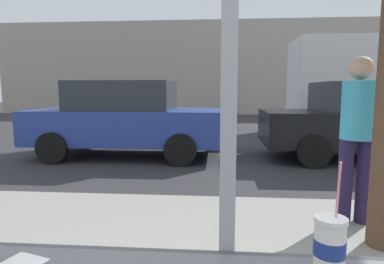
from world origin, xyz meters
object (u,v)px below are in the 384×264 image
at_px(parked_car_black, 371,120).
at_px(soda_cup_left, 329,246).
at_px(parked_car_blue, 127,118).
at_px(box_truck, 380,83).
at_px(pedestrian, 358,130).

bearing_deg(parked_car_black, soda_cup_left, -114.85).
bearing_deg(parked_car_blue, box_truck, 31.84).
distance_m(parked_car_blue, box_truck, 8.96).
height_order(box_truck, pedestrian, box_truck).
distance_m(parked_car_blue, parked_car_black, 5.26).
relative_size(soda_cup_left, parked_car_blue, 0.08).
bearing_deg(pedestrian, parked_car_black, 64.36).
distance_m(parked_car_black, pedestrian, 4.32).
relative_size(soda_cup_left, box_truck, 0.05).
bearing_deg(parked_car_blue, pedestrian, -48.93).
distance_m(box_truck, pedestrian, 9.58).
height_order(soda_cup_left, pedestrian, pedestrian).
xyz_separation_m(parked_car_blue, pedestrian, (3.39, -3.89, 0.24)).
bearing_deg(soda_cup_left, pedestrian, 66.46).
relative_size(parked_car_blue, box_truck, 0.67).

